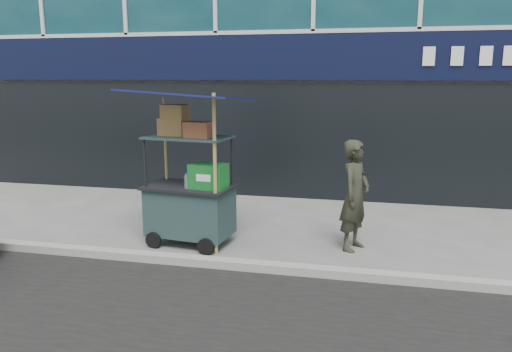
# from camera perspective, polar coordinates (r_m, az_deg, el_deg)

# --- Properties ---
(ground) EXTENTS (80.00, 80.00, 0.00)m
(ground) POSITION_cam_1_polar(r_m,az_deg,el_deg) (6.89, 2.27, -10.29)
(ground) COLOR #605F5B
(ground) RESTS_ON ground
(curb) EXTENTS (80.00, 0.18, 0.12)m
(curb) POSITION_cam_1_polar(r_m,az_deg,el_deg) (6.68, 1.96, -10.43)
(curb) COLOR gray
(curb) RESTS_ON ground
(vendor_cart) EXTENTS (1.88, 1.44, 2.37)m
(vendor_cart) POSITION_cam_1_polar(r_m,az_deg,el_deg) (7.60, -7.49, -1.74)
(vendor_cart) COLOR #1B2E2F
(vendor_cart) RESTS_ON ground
(vendor_man) EXTENTS (0.59, 0.70, 1.64)m
(vendor_man) POSITION_cam_1_polar(r_m,az_deg,el_deg) (7.46, 11.25, -2.19)
(vendor_man) COLOR #28291E
(vendor_man) RESTS_ON ground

